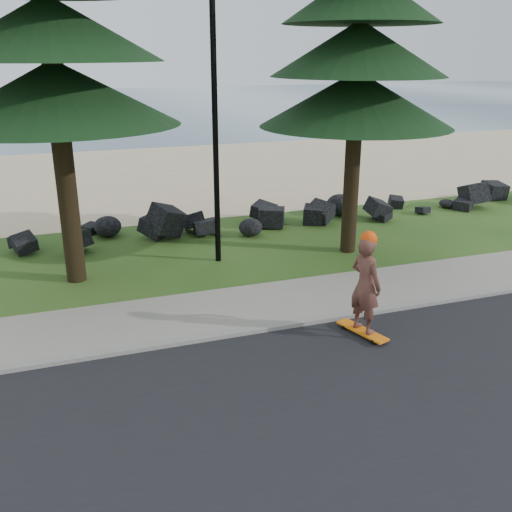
% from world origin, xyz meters
% --- Properties ---
extents(ground, '(160.00, 160.00, 0.00)m').
position_xyz_m(ground, '(0.00, 0.00, 0.00)').
color(ground, '#264917').
rests_on(ground, ground).
extents(road, '(160.00, 7.00, 0.02)m').
position_xyz_m(road, '(0.00, -4.50, 0.01)').
color(road, black).
rests_on(road, ground).
extents(kerb, '(160.00, 0.20, 0.10)m').
position_xyz_m(kerb, '(0.00, -0.90, 0.05)').
color(kerb, gray).
rests_on(kerb, ground).
extents(sidewalk, '(160.00, 2.00, 0.08)m').
position_xyz_m(sidewalk, '(0.00, 0.20, 0.04)').
color(sidewalk, '#9F9685').
rests_on(sidewalk, ground).
extents(beach_sand, '(160.00, 15.00, 0.01)m').
position_xyz_m(beach_sand, '(0.00, 14.50, 0.01)').
color(beach_sand, beige).
rests_on(beach_sand, ground).
extents(ocean, '(160.00, 58.00, 0.01)m').
position_xyz_m(ocean, '(0.00, 51.00, 0.00)').
color(ocean, '#39596E').
rests_on(ocean, ground).
extents(seawall_boulders, '(60.00, 2.40, 1.10)m').
position_xyz_m(seawall_boulders, '(0.00, 5.60, 0.00)').
color(seawall_boulders, black).
rests_on(seawall_boulders, ground).
extents(lamp_post, '(0.25, 0.14, 8.14)m').
position_xyz_m(lamp_post, '(0.00, 3.20, 4.13)').
color(lamp_post, black).
rests_on(lamp_post, ground).
extents(skateboarder, '(0.63, 1.13, 2.05)m').
position_xyz_m(skateboarder, '(1.47, -1.69, 1.03)').
color(skateboarder, orange).
rests_on(skateboarder, ground).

